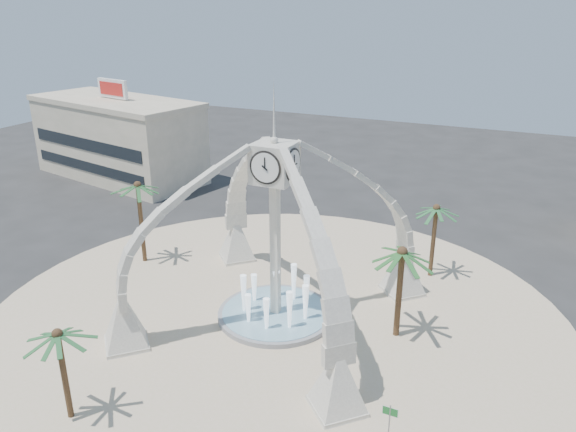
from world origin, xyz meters
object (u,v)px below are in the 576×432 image
at_px(palm_north, 436,209).
at_px(clock_tower, 275,230).
at_px(palm_west, 138,186).
at_px(street_sign, 390,416).
at_px(fountain, 276,313).
at_px(palm_south, 57,335).
at_px(palm_east, 402,253).

bearing_deg(palm_north, clock_tower, -128.10).
distance_m(palm_west, street_sign, 27.25).
height_order(fountain, palm_south, palm_south).
height_order(palm_north, street_sign, palm_north).
bearing_deg(palm_east, street_sign, -77.75).
relative_size(clock_tower, palm_south, 3.13).
relative_size(clock_tower, palm_east, 2.64).
distance_m(palm_west, palm_north, 23.51).
height_order(clock_tower, street_sign, clock_tower).
bearing_deg(fountain, palm_south, -111.82).
xyz_separation_m(clock_tower, street_sign, (10.19, -8.27, -4.93)).
xyz_separation_m(clock_tower, palm_north, (8.42, 10.74, -0.83)).
height_order(palm_east, palm_north, palm_east).
relative_size(clock_tower, street_sign, 8.20).
height_order(palm_west, palm_north, palm_west).
height_order(clock_tower, palm_west, clock_tower).
relative_size(fountain, street_sign, 3.66).
bearing_deg(clock_tower, palm_west, 166.15).
relative_size(fountain, palm_south, 1.40).
bearing_deg(palm_west, palm_east, -5.70).
bearing_deg(clock_tower, street_sign, -39.06).
relative_size(palm_north, palm_south, 1.12).
xyz_separation_m(palm_west, palm_south, (8.49, -16.94, -1.58)).
bearing_deg(clock_tower, palm_north, 51.90).
xyz_separation_m(palm_north, street_sign, (1.77, -19.01, -4.10)).
xyz_separation_m(palm_east, palm_south, (-13.54, -14.74, -0.90)).
distance_m(clock_tower, palm_north, 13.67).
xyz_separation_m(palm_west, palm_north, (22.32, 7.31, -0.93)).
distance_m(palm_east, street_sign, 10.65).
height_order(fountain, palm_north, palm_north).
distance_m(clock_tower, fountain, 6.20).
height_order(palm_east, palm_west, palm_west).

